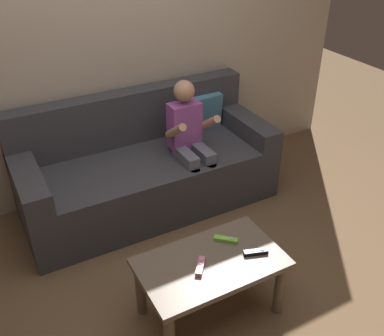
% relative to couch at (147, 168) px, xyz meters
% --- Properties ---
extents(ground_plane, '(8.62, 8.62, 0.00)m').
position_rel_couch_xyz_m(ground_plane, '(-0.10, -1.14, -0.30)').
color(ground_plane, brown).
extents(wall_back, '(4.31, 0.05, 2.50)m').
position_rel_couch_xyz_m(wall_back, '(-0.10, 0.39, 0.95)').
color(wall_back, '#B2A38E').
rests_on(wall_back, ground).
extents(couch, '(1.95, 0.80, 0.86)m').
position_rel_couch_xyz_m(couch, '(0.00, 0.00, 0.00)').
color(couch, '#38383D').
rests_on(couch, ground).
extents(person_seated_on_couch, '(0.34, 0.41, 1.01)m').
position_rel_couch_xyz_m(person_seated_on_couch, '(0.29, -0.18, 0.27)').
color(person_seated_on_couch, slate).
rests_on(person_seated_on_couch, ground).
extents(coffee_table, '(0.82, 0.48, 0.40)m').
position_rel_couch_xyz_m(coffee_table, '(-0.14, -1.23, 0.03)').
color(coffee_table, brown).
rests_on(coffee_table, ground).
extents(game_remote_pink_near_edge, '(0.12, 0.13, 0.03)m').
position_rel_couch_xyz_m(game_remote_pink_near_edge, '(-0.22, -1.25, 0.11)').
color(game_remote_pink_near_edge, pink).
rests_on(game_remote_pink_near_edge, coffee_table).
extents(game_remote_lime_center, '(0.13, 0.12, 0.03)m').
position_rel_couch_xyz_m(game_remote_lime_center, '(0.02, -1.13, 0.11)').
color(game_remote_lime_center, '#72C638').
rests_on(game_remote_lime_center, coffee_table).
extents(game_remote_black_far_corner, '(0.14, 0.08, 0.03)m').
position_rel_couch_xyz_m(game_remote_black_far_corner, '(0.11, -1.30, 0.11)').
color(game_remote_black_far_corner, black).
rests_on(game_remote_black_far_corner, coffee_table).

